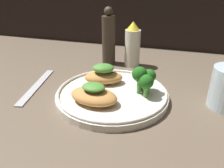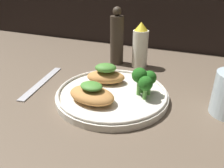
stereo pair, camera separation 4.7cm
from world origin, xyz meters
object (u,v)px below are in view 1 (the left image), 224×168
at_px(plate, 112,94).
at_px(sauce_bottle, 132,45).
at_px(broccoli_bunch, 144,78).
at_px(pepper_grinder, 109,39).

distance_m(plate, sauce_bottle, 0.21).
relative_size(plate, broccoli_bunch, 4.00).
bearing_deg(plate, broccoli_bunch, 14.90).
xyz_separation_m(plate, sauce_bottle, (-0.00, 0.20, 0.05)).
bearing_deg(plate, sauce_bottle, 90.28).
bearing_deg(broccoli_bunch, plate, -165.10).
height_order(plate, broccoli_bunch, broccoli_bunch).
relative_size(broccoli_bunch, pepper_grinder, 0.37).
xyz_separation_m(plate, broccoli_bunch, (0.07, 0.02, 0.04)).
distance_m(plate, pepper_grinder, 0.23).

